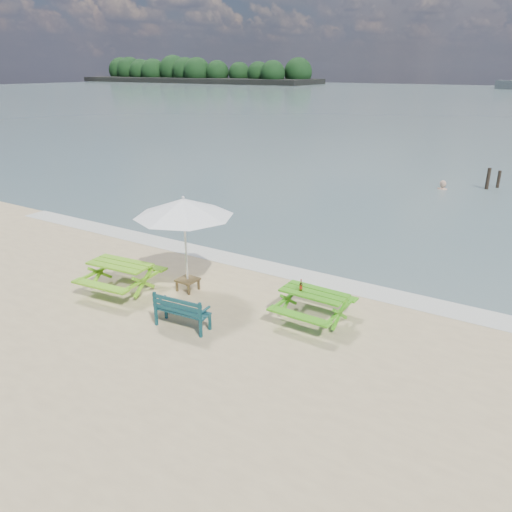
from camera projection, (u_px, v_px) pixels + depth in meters
The scene contains 10 objects.
foam_strip at pixel (273, 268), 14.47m from camera, with size 22.00×0.90×0.01m, color silver.
island_headland at pixel (195, 73), 174.99m from camera, with size 90.00×22.00×7.60m.
picnic_table_left at pixel (121, 278), 12.91m from camera, with size 1.81×1.97×0.78m.
picnic_table_right at pixel (313, 307), 11.42m from camera, with size 1.55×1.72×0.72m.
park_bench at pixel (183, 318), 11.15m from camera, with size 1.31×0.55×0.79m.
side_table at pixel (188, 284), 13.02m from camera, with size 0.51×0.51×0.32m.
patio_umbrella at pixel (184, 207), 12.28m from camera, with size 2.56×2.56×2.47m.
beer_bottle at pixel (301, 287), 11.33m from camera, with size 0.07×0.07×0.27m.
swimmer at pixel (441, 199), 23.97m from camera, with size 0.67×0.46×1.80m.
mooring_pilings at pixel (492, 181), 23.79m from camera, with size 0.56×0.76×1.22m.
Camera 1 is at (6.67, -7.02, 5.51)m, focal length 35.00 mm.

